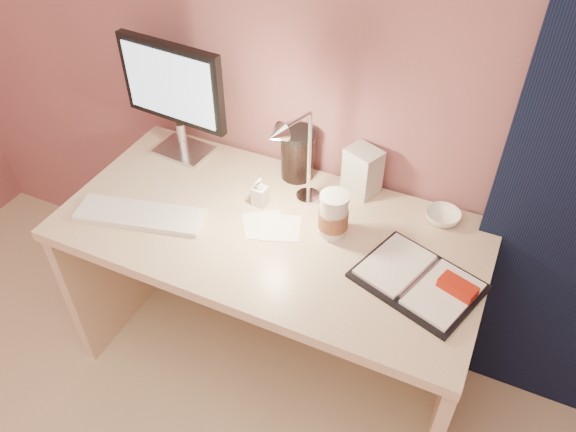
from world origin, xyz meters
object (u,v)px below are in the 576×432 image
at_px(bowl, 443,217).
at_px(lotion_bottle, 260,192).
at_px(desk, 281,260).
at_px(desk_lamp, 307,160).
at_px(product_box, 362,171).
at_px(monitor, 175,90).
at_px(keyboard, 140,215).
at_px(planner, 421,281).
at_px(dark_jar, 298,157).
at_px(coffee_cup, 333,216).

xyz_separation_m(bowl, lotion_bottle, (-0.59, -0.18, 0.03)).
bearing_deg(desk, desk_lamp, 16.96).
relative_size(bowl, product_box, 0.68).
bearing_deg(product_box, lotion_bottle, -121.04).
bearing_deg(product_box, desk, -109.18).
height_order(monitor, keyboard, monitor).
height_order(desk, keyboard, keyboard).
relative_size(planner, dark_jar, 2.44).
height_order(monitor, desk_lamp, monitor).
height_order(bowl, lotion_bottle, lotion_bottle).
height_order(desk, monitor, monitor).
bearing_deg(bowl, coffee_cup, -146.26).
relative_size(coffee_cup, dark_jar, 0.93).
height_order(monitor, planner, monitor).
bearing_deg(keyboard, dark_jar, 34.49).
height_order(desk, coffee_cup, coffee_cup).
bearing_deg(product_box, bowl, 15.30).
bearing_deg(coffee_cup, lotion_bottle, 173.51).
relative_size(bowl, dark_jar, 0.69).
bearing_deg(bowl, monitor, -178.50).
relative_size(desk, desk_lamp, 3.82).
distance_m(dark_jar, desk_lamp, 0.27).
bearing_deg(dark_jar, lotion_bottle, -104.03).
height_order(planner, coffee_cup, coffee_cup).
xyz_separation_m(monitor, lotion_bottle, (0.41, -0.15, -0.21)).
xyz_separation_m(monitor, keyboard, (0.07, -0.38, -0.26)).
bearing_deg(monitor, product_box, 10.02).
xyz_separation_m(monitor, desk_lamp, (0.57, -0.14, -0.04)).
bearing_deg(planner, lotion_bottle, -173.45).
xyz_separation_m(lotion_bottle, product_box, (0.29, 0.21, 0.03)).
distance_m(planner, lotion_bottle, 0.61).
distance_m(lotion_bottle, product_box, 0.36).
height_order(bowl, dark_jar, dark_jar).
distance_m(coffee_cup, lotion_bottle, 0.28).
bearing_deg(keyboard, desk, 13.26).
bearing_deg(desk_lamp, bowl, 40.62).
bearing_deg(lotion_bottle, desk_lamp, 2.85).
relative_size(planner, product_box, 2.39).
xyz_separation_m(bowl, product_box, (-0.30, 0.04, 0.07)).
distance_m(coffee_cup, bowl, 0.38).
height_order(keyboard, dark_jar, dark_jar).
relative_size(monitor, product_box, 2.61).
bearing_deg(keyboard, planner, -7.52).
bearing_deg(planner, desk, -173.52).
relative_size(monitor, lotion_bottle, 4.24).
bearing_deg(desk_lamp, desk, -144.06).
bearing_deg(planner, desk_lamp, -178.96).
xyz_separation_m(keyboard, planner, (0.93, 0.10, 0.00)).
height_order(product_box, desk_lamp, desk_lamp).
relative_size(monitor, keyboard, 1.03).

